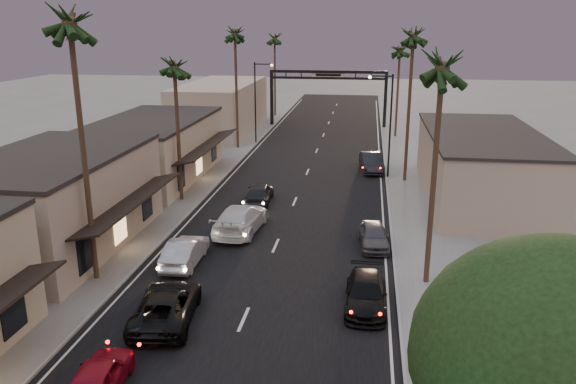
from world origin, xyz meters
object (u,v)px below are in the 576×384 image
(curbside_black, at_px, (366,293))
(oncoming_pickup, at_px, (166,305))
(arch, at_px, (328,84))
(palm_ra, at_px, (443,58))
(palm_lc, at_px, (174,61))
(corner_tree, at_px, (561,373))
(palm_rc, at_px, (400,47))
(streetlight_left, at_px, (258,96))
(palm_ld, at_px, (235,30))
(palm_far, at_px, (275,35))
(oncoming_silver, at_px, (185,251))
(palm_rb, at_px, (414,31))
(palm_lb, at_px, (69,15))
(streetlight_right, at_px, (387,117))
(oncoming_red, at_px, (98,378))

(curbside_black, bearing_deg, oncoming_pickup, -163.60)
(arch, bearing_deg, palm_ra, -79.41)
(oncoming_pickup, bearing_deg, palm_lc, -80.78)
(corner_tree, relative_size, palm_rc, 0.72)
(streetlight_left, bearing_deg, palm_ld, -119.25)
(palm_rc, xyz_separation_m, palm_far, (-16.90, 14.00, 0.97))
(palm_ra, xyz_separation_m, oncoming_silver, (-13.18, 0.62, -10.69))
(palm_lc, height_order, palm_rb, palm_rb)
(palm_lb, height_order, oncoming_silver, palm_lb)
(palm_far, distance_m, curbside_black, 59.60)
(curbside_black, bearing_deg, arch, 96.49)
(palm_ld, xyz_separation_m, oncoming_pickup, (5.17, -36.59, -11.65))
(streetlight_right, bearing_deg, palm_rb, -30.76)
(palm_rc, bearing_deg, palm_lb, -112.27)
(streetlight_left, distance_m, oncoming_red, 45.42)
(corner_tree, distance_m, palm_far, 72.96)
(palm_lc, height_order, oncoming_silver, palm_lc)
(palm_rb, bearing_deg, palm_rc, 90.00)
(streetlight_right, bearing_deg, arch, 105.47)
(palm_lb, xyz_separation_m, palm_ld, (0.00, 33.00, -0.97))
(palm_far, bearing_deg, palm_rb, -63.57)
(palm_rc, distance_m, palm_far, 21.97)
(oncoming_pickup, bearing_deg, palm_far, -92.49)
(oncoming_red, bearing_deg, curbside_black, -146.07)
(streetlight_left, bearing_deg, oncoming_silver, -85.99)
(palm_far, xyz_separation_m, curbside_black, (13.81, -56.97, -10.75))
(oncoming_silver, height_order, curbside_black, oncoming_silver)
(streetlight_right, bearing_deg, palm_lb, -124.01)
(arch, height_order, palm_rc, palm_rc)
(palm_rb, bearing_deg, oncoming_silver, -124.23)
(streetlight_right, xyz_separation_m, oncoming_red, (-10.92, -32.09, -4.61))
(palm_ld, distance_m, oncoming_red, 43.92)
(arch, height_order, palm_far, palm_far)
(oncoming_pickup, bearing_deg, arch, -100.96)
(palm_lc, relative_size, palm_rb, 0.86)
(oncoming_pickup, bearing_deg, corner_tree, 132.51)
(palm_lc, relative_size, oncoming_silver, 2.65)
(palm_ra, bearing_deg, palm_rb, 90.00)
(arch, distance_m, oncoming_red, 57.43)
(arch, relative_size, palm_ra, 1.15)
(palm_ld, xyz_separation_m, curbside_black, (14.11, -33.97, -11.72))
(palm_ld, relative_size, palm_rb, 1.00)
(palm_rc, height_order, oncoming_red, palm_rc)
(arch, bearing_deg, oncoming_red, -94.01)
(arch, height_order, streetlight_left, streetlight_left)
(palm_lb, bearing_deg, palm_rc, 67.73)
(corner_tree, height_order, palm_ld, palm_ld)
(palm_rb, relative_size, curbside_black, 2.97)
(streetlight_right, relative_size, palm_rc, 0.74)
(palm_rc, relative_size, oncoming_pickup, 2.21)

